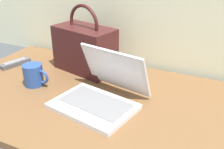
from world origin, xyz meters
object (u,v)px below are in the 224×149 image
(laptop, at_px, (101,93))
(remote_control_near, at_px, (15,63))
(handbag, at_px, (85,48))
(coffee_mug, at_px, (34,75))

(laptop, relative_size, remote_control_near, 2.13)
(remote_control_near, bearing_deg, handbag, 17.52)
(laptop, height_order, remote_control_near, laptop)
(laptop, xyz_separation_m, coffee_mug, (-0.34, 0.01, 0.01))
(laptop, relative_size, handbag, 1.07)
(handbag, bearing_deg, remote_control_near, -162.48)
(handbag, bearing_deg, coffee_mug, -116.93)
(laptop, bearing_deg, remote_control_near, 166.91)
(remote_control_near, bearing_deg, coffee_mug, -28.17)
(laptop, height_order, handbag, handbag)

